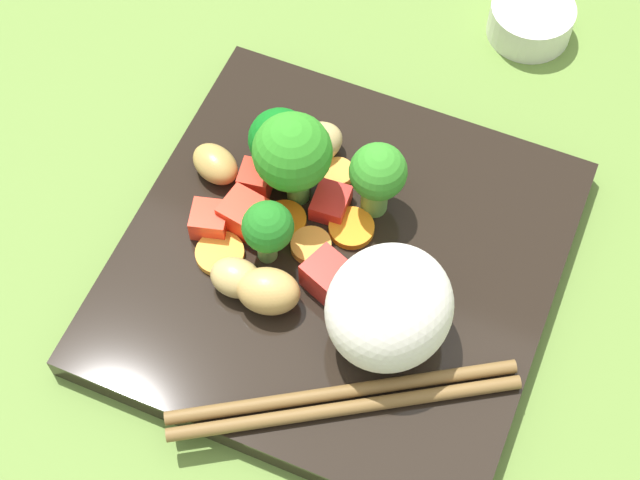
% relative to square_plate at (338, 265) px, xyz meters
% --- Properties ---
extents(ground_plane, '(1.10, 1.10, 0.02)m').
position_rel_square_plate_xyz_m(ground_plane, '(0.00, 0.00, -0.02)').
color(ground_plane, olive).
extents(square_plate, '(0.27, 0.27, 0.02)m').
position_rel_square_plate_xyz_m(square_plate, '(0.00, 0.00, 0.00)').
color(square_plate, black).
rests_on(square_plate, ground_plane).
extents(rice_mound, '(0.09, 0.09, 0.07)m').
position_rel_square_plate_xyz_m(rice_mound, '(-0.05, 0.04, 0.04)').
color(rice_mound, white).
rests_on(rice_mound, square_plate).
extents(broccoli_floret_0, '(0.05, 0.05, 0.07)m').
position_rel_square_plate_xyz_m(broccoli_floret_0, '(0.04, -0.03, 0.06)').
color(broccoli_floret_0, '#539F41').
rests_on(broccoli_floret_0, square_plate).
extents(broccoli_floret_1, '(0.04, 0.04, 0.06)m').
position_rel_square_plate_xyz_m(broccoli_floret_1, '(-0.01, -0.05, 0.04)').
color(broccoli_floret_1, '#629840').
rests_on(broccoli_floret_1, square_plate).
extents(broccoli_floret_2, '(0.04, 0.04, 0.05)m').
position_rel_square_plate_xyz_m(broccoli_floret_2, '(0.06, -0.05, 0.04)').
color(broccoli_floret_2, '#6BA146').
rests_on(broccoli_floret_2, square_plate).
extents(broccoli_floret_3, '(0.03, 0.03, 0.05)m').
position_rel_square_plate_xyz_m(broccoli_floret_3, '(0.04, 0.01, 0.04)').
color(broccoli_floret_3, '#70B25C').
rests_on(broccoli_floret_3, square_plate).
extents(carrot_slice_0, '(0.03, 0.03, 0.01)m').
position_rel_square_plate_xyz_m(carrot_slice_0, '(0.00, -0.02, 0.01)').
color(carrot_slice_0, orange).
rests_on(carrot_slice_0, square_plate).
extents(carrot_slice_1, '(0.04, 0.04, 0.01)m').
position_rel_square_plate_xyz_m(carrot_slice_1, '(0.04, -0.01, 0.01)').
color(carrot_slice_1, orange).
rests_on(carrot_slice_1, square_plate).
extents(carrot_slice_2, '(0.04, 0.04, 0.00)m').
position_rel_square_plate_xyz_m(carrot_slice_2, '(0.07, 0.03, 0.01)').
color(carrot_slice_2, orange).
rests_on(carrot_slice_2, square_plate).
extents(carrot_slice_3, '(0.03, 0.03, 0.01)m').
position_rel_square_plate_xyz_m(carrot_slice_3, '(0.02, -0.06, 0.01)').
color(carrot_slice_3, orange).
rests_on(carrot_slice_3, square_plate).
extents(carrot_slice_4, '(0.04, 0.04, 0.01)m').
position_rel_square_plate_xyz_m(carrot_slice_4, '(0.02, 0.00, 0.01)').
color(carrot_slice_4, '#F59737').
rests_on(carrot_slice_4, square_plate).
extents(pepper_chunk_0, '(0.02, 0.02, 0.02)m').
position_rel_square_plate_xyz_m(pepper_chunk_0, '(0.07, -0.03, 0.02)').
color(pepper_chunk_0, red).
rests_on(pepper_chunk_0, square_plate).
extents(pepper_chunk_1, '(0.04, 0.03, 0.02)m').
position_rel_square_plate_xyz_m(pepper_chunk_1, '(0.06, -0.00, 0.02)').
color(pepper_chunk_1, red).
rests_on(pepper_chunk_1, square_plate).
extents(pepper_chunk_2, '(0.03, 0.03, 0.02)m').
position_rel_square_plate_xyz_m(pepper_chunk_2, '(0.08, 0.01, 0.02)').
color(pepper_chunk_2, red).
rests_on(pepper_chunk_2, square_plate).
extents(pepper_chunk_3, '(0.03, 0.03, 0.02)m').
position_rel_square_plate_xyz_m(pepper_chunk_3, '(-0.00, 0.02, 0.02)').
color(pepper_chunk_3, red).
rests_on(pepper_chunk_3, square_plate).
extents(pepper_chunk_4, '(0.02, 0.03, 0.01)m').
position_rel_square_plate_xyz_m(pepper_chunk_4, '(0.02, -0.03, 0.02)').
color(pepper_chunk_4, red).
rests_on(pepper_chunk_4, square_plate).
extents(chicken_piece_0, '(0.04, 0.04, 0.02)m').
position_rel_square_plate_xyz_m(chicken_piece_0, '(0.10, -0.03, 0.02)').
color(chicken_piece_0, '#B28C47').
rests_on(chicken_piece_0, square_plate).
extents(chicken_piece_2, '(0.03, 0.03, 0.02)m').
position_rel_square_plate_xyz_m(chicken_piece_2, '(0.05, 0.04, 0.02)').
color(chicken_piece_2, tan).
rests_on(chicken_piece_2, square_plate).
extents(chicken_piece_3, '(0.04, 0.04, 0.03)m').
position_rel_square_plate_xyz_m(chicken_piece_3, '(0.03, 0.05, 0.02)').
color(chicken_piece_3, tan).
rests_on(chicken_piece_3, square_plate).
extents(chicken_piece_4, '(0.05, 0.05, 0.02)m').
position_rel_square_plate_xyz_m(chicken_piece_4, '(0.04, -0.07, 0.02)').
color(chicken_piece_4, tan).
rests_on(chicken_piece_4, square_plate).
extents(chopstick_pair, '(0.19, 0.13, 0.01)m').
position_rel_square_plate_xyz_m(chopstick_pair, '(-0.04, 0.09, 0.01)').
color(chopstick_pair, brown).
rests_on(chopstick_pair, square_plate).
extents(sauce_cup, '(0.06, 0.06, 0.03)m').
position_rel_square_plate_xyz_m(sauce_cup, '(-0.05, -0.25, 0.00)').
color(sauce_cup, silver).
rests_on(sauce_cup, ground_plane).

